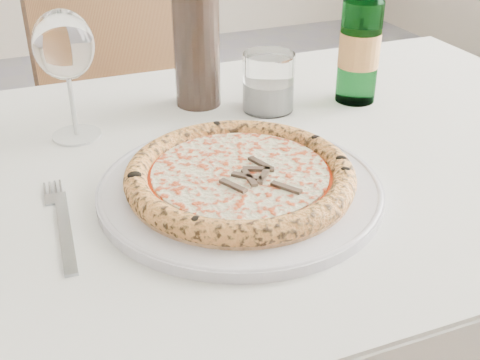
{
  "coord_description": "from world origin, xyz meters",
  "views": [
    {
      "loc": [
        -0.12,
        -0.76,
        1.15
      ],
      "look_at": [
        0.13,
        -0.15,
        0.78
      ],
      "focal_mm": 45.0,
      "sensor_mm": 36.0,
      "label": 1
    }
  ],
  "objects_px": {
    "beer_bottle": "(360,40)",
    "wine_bottle": "(196,27)",
    "tumbler": "(268,86)",
    "plate": "(240,188)",
    "dining_table": "(214,217)",
    "wine_glass": "(64,48)",
    "chair_far": "(144,108)",
    "pizza": "(240,176)"
  },
  "relations": [
    {
      "from": "plate",
      "to": "wine_glass",
      "type": "relative_size",
      "value": 1.88
    },
    {
      "from": "chair_far",
      "to": "pizza",
      "type": "height_order",
      "value": "chair_far"
    },
    {
      "from": "wine_bottle",
      "to": "chair_far",
      "type": "bearing_deg",
      "value": 87.29
    },
    {
      "from": "chair_far",
      "to": "wine_glass",
      "type": "bearing_deg",
      "value": -112.25
    },
    {
      "from": "dining_table",
      "to": "wine_glass",
      "type": "xyz_separation_m",
      "value": [
        -0.17,
        0.15,
        0.24
      ]
    },
    {
      "from": "plate",
      "to": "chair_far",
      "type": "bearing_deg",
      "value": 84.88
    },
    {
      "from": "plate",
      "to": "pizza",
      "type": "xyz_separation_m",
      "value": [
        -0.0,
        -0.0,
        0.02
      ]
    },
    {
      "from": "plate",
      "to": "beer_bottle",
      "type": "bearing_deg",
      "value": 35.35
    },
    {
      "from": "dining_table",
      "to": "wine_glass",
      "type": "relative_size",
      "value": 6.98
    },
    {
      "from": "wine_glass",
      "to": "tumbler",
      "type": "bearing_deg",
      "value": -2.54
    },
    {
      "from": "chair_far",
      "to": "tumbler",
      "type": "bearing_deg",
      "value": -82.97
    },
    {
      "from": "pizza",
      "to": "wine_glass",
      "type": "distance_m",
      "value": 0.32
    },
    {
      "from": "wine_bottle",
      "to": "tumbler",
      "type": "bearing_deg",
      "value": -34.0
    },
    {
      "from": "plate",
      "to": "wine_glass",
      "type": "bearing_deg",
      "value": 123.25
    },
    {
      "from": "beer_bottle",
      "to": "plate",
      "type": "bearing_deg",
      "value": -144.65
    },
    {
      "from": "chair_far",
      "to": "beer_bottle",
      "type": "height_order",
      "value": "beer_bottle"
    },
    {
      "from": "plate",
      "to": "tumbler",
      "type": "bearing_deg",
      "value": 57.88
    },
    {
      "from": "beer_bottle",
      "to": "wine_bottle",
      "type": "height_order",
      "value": "wine_bottle"
    },
    {
      "from": "dining_table",
      "to": "beer_bottle",
      "type": "relative_size",
      "value": 5.09
    },
    {
      "from": "pizza",
      "to": "beer_bottle",
      "type": "relative_size",
      "value": 1.1
    },
    {
      "from": "chair_far",
      "to": "wine_bottle",
      "type": "distance_m",
      "value": 0.64
    },
    {
      "from": "dining_table",
      "to": "plate",
      "type": "height_order",
      "value": "plate"
    },
    {
      "from": "plate",
      "to": "wine_bottle",
      "type": "relative_size",
      "value": 1.17
    },
    {
      "from": "chair_far",
      "to": "beer_bottle",
      "type": "distance_m",
      "value": 0.74
    },
    {
      "from": "chair_far",
      "to": "dining_table",
      "type": "bearing_deg",
      "value": -95.81
    },
    {
      "from": "dining_table",
      "to": "wine_glass",
      "type": "bearing_deg",
      "value": 137.37
    },
    {
      "from": "tumbler",
      "to": "wine_glass",
      "type": "bearing_deg",
      "value": 177.46
    },
    {
      "from": "chair_far",
      "to": "pizza",
      "type": "distance_m",
      "value": 0.88
    },
    {
      "from": "wine_bottle",
      "to": "wine_glass",
      "type": "bearing_deg",
      "value": -166.11
    },
    {
      "from": "pizza",
      "to": "wine_bottle",
      "type": "relative_size",
      "value": 0.94
    },
    {
      "from": "plate",
      "to": "wine_bottle",
      "type": "height_order",
      "value": "wine_bottle"
    },
    {
      "from": "chair_far",
      "to": "wine_glass",
      "type": "xyz_separation_m",
      "value": [
        -0.24,
        -0.59,
        0.36
      ]
    },
    {
      "from": "tumbler",
      "to": "wine_bottle",
      "type": "xyz_separation_m",
      "value": [
        -0.1,
        0.07,
        0.09
      ]
    },
    {
      "from": "pizza",
      "to": "tumbler",
      "type": "distance_m",
      "value": 0.28
    },
    {
      "from": "pizza",
      "to": "wine_bottle",
      "type": "distance_m",
      "value": 0.33
    },
    {
      "from": "plate",
      "to": "wine_bottle",
      "type": "bearing_deg",
      "value": 80.72
    },
    {
      "from": "pizza",
      "to": "chair_far",
      "type": "bearing_deg",
      "value": 84.88
    },
    {
      "from": "wine_glass",
      "to": "tumbler",
      "type": "height_order",
      "value": "wine_glass"
    },
    {
      "from": "plate",
      "to": "wine_glass",
      "type": "xyz_separation_m",
      "value": [
        -0.17,
        0.25,
        0.13
      ]
    },
    {
      "from": "dining_table",
      "to": "chair_far",
      "type": "height_order",
      "value": "chair_far"
    },
    {
      "from": "tumbler",
      "to": "pizza",
      "type": "bearing_deg",
      "value": -122.12
    },
    {
      "from": "tumbler",
      "to": "plate",
      "type": "bearing_deg",
      "value": -122.12
    }
  ]
}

